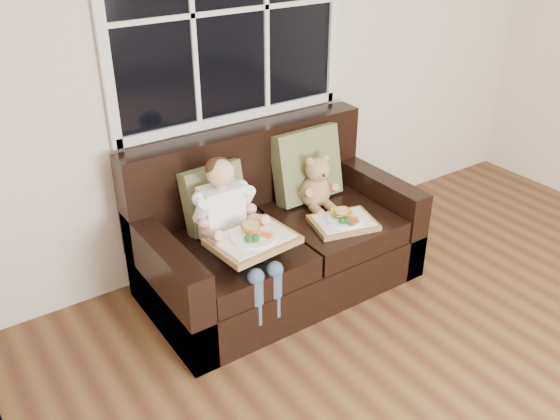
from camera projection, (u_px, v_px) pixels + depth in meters
window_back at (229, 11)px, 3.48m from camera, size 1.62×0.04×1.37m
loveseat at (274, 240)px, 3.78m from camera, size 1.70×0.92×0.96m
pillow_left at (214, 197)px, 3.57m from camera, size 0.40×0.21×0.40m
pillow_right at (307, 165)px, 3.89m from camera, size 0.47×0.22×0.48m
child at (230, 220)px, 3.36m from camera, size 0.35×0.59×0.80m
teddy_bear at (317, 186)px, 3.82m from camera, size 0.24×0.29×0.37m
tray_left at (253, 239)px, 3.28m from camera, size 0.49×0.39×0.10m
tray_right at (343, 221)px, 3.65m from camera, size 0.44×0.38×0.09m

